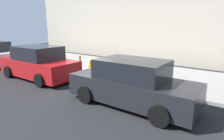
# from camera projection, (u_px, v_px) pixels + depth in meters

# --- Properties ---
(ground_plane) EXTENTS (40.00, 40.00, 0.00)m
(ground_plane) POSITION_uv_depth(u_px,v_px,m) (82.00, 76.00, 10.49)
(ground_plane) COLOR black
(sidewalk_curb) EXTENTS (18.00, 5.00, 0.14)m
(sidewalk_curb) POSITION_uv_depth(u_px,v_px,m) (110.00, 67.00, 12.42)
(sidewalk_curb) COLOR gray
(sidewalk_curb) RESTS_ON ground_plane
(suitcase_navy_0) EXTENTS (0.45, 0.23, 1.08)m
(suitcase_navy_0) POSITION_uv_depth(u_px,v_px,m) (158.00, 77.00, 8.32)
(suitcase_navy_0) COLOR navy
(suitcase_navy_0) RESTS_ON sidewalk_curb
(suitcase_red_1) EXTENTS (0.40, 0.25, 0.80)m
(suitcase_red_1) POSITION_uv_depth(u_px,v_px,m) (147.00, 77.00, 8.68)
(suitcase_red_1) COLOR red
(suitcase_red_1) RESTS_ON sidewalk_curb
(suitcase_maroon_2) EXTENTS (0.41, 0.22, 0.96)m
(suitcase_maroon_2) POSITION_uv_depth(u_px,v_px,m) (137.00, 75.00, 8.99)
(suitcase_maroon_2) COLOR maroon
(suitcase_maroon_2) RESTS_ON sidewalk_curb
(suitcase_olive_3) EXTENTS (0.49, 0.27, 0.82)m
(suitcase_olive_3) POSITION_uv_depth(u_px,v_px,m) (127.00, 74.00, 9.28)
(suitcase_olive_3) COLOR #59601E
(suitcase_olive_3) RESTS_ON sidewalk_curb
(suitcase_teal_4) EXTENTS (0.38, 0.23, 0.99)m
(suitcase_teal_4) POSITION_uv_depth(u_px,v_px,m) (118.00, 71.00, 9.57)
(suitcase_teal_4) COLOR #0F606B
(suitcase_teal_4) RESTS_ON sidewalk_curb
(suitcase_black_5) EXTENTS (0.49, 0.27, 0.85)m
(suitcase_black_5) POSITION_uv_depth(u_px,v_px,m) (110.00, 71.00, 9.93)
(suitcase_black_5) COLOR black
(suitcase_black_5) RESTS_ON sidewalk_curb
(suitcase_silver_6) EXTENTS (0.47, 0.24, 0.65)m
(suitcase_silver_6) POSITION_uv_depth(u_px,v_px,m) (101.00, 69.00, 10.23)
(suitcase_silver_6) COLOR #9EA0A8
(suitcase_silver_6) RESTS_ON sidewalk_curb
(fire_hydrant) EXTENTS (0.39, 0.21, 0.79)m
(fire_hydrant) POSITION_uv_depth(u_px,v_px,m) (91.00, 66.00, 10.67)
(fire_hydrant) COLOR #D89E0C
(fire_hydrant) RESTS_ON sidewalk_curb
(bollard_post) EXTENTS (0.11, 0.11, 0.94)m
(bollard_post) POSITION_uv_depth(u_px,v_px,m) (80.00, 63.00, 10.97)
(bollard_post) COLOR brown
(bollard_post) RESTS_ON sidewalk_curb
(parked_car_charcoal_0) EXTENTS (4.59, 2.06, 1.63)m
(parked_car_charcoal_0) POSITION_uv_depth(u_px,v_px,m) (132.00, 84.00, 6.60)
(parked_car_charcoal_0) COLOR black
(parked_car_charcoal_0) RESTS_ON ground_plane
(parked_car_red_1) EXTENTS (4.64, 2.24, 1.72)m
(parked_car_red_1) POSITION_uv_depth(u_px,v_px,m) (39.00, 63.00, 10.00)
(parked_car_red_1) COLOR #AD1619
(parked_car_red_1) RESTS_ON ground_plane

